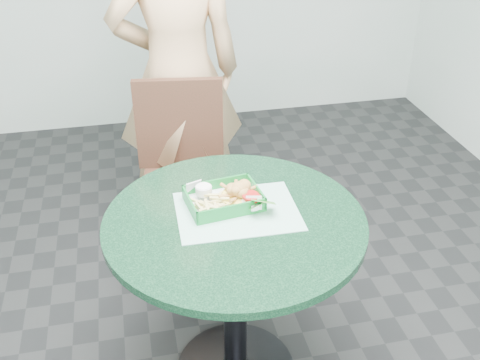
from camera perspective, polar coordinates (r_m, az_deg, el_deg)
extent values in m
cylinder|color=black|center=(2.18, -0.50, -12.30)|extent=(0.09, 0.09, 0.70)
cylinder|color=black|center=(1.95, -0.54, -4.73)|extent=(0.91, 0.91, 0.03)
cube|color=#3B291B|center=(2.70, -5.39, -0.85)|extent=(0.42, 0.42, 0.04)
cube|color=#3B291B|center=(2.74, -6.18, 5.67)|extent=(0.42, 0.04, 0.46)
cube|color=#3B291B|center=(2.68, -8.51, -7.58)|extent=(0.04, 0.04, 0.43)
cube|color=#3B291B|center=(2.71, -0.80, -6.64)|extent=(0.04, 0.04, 0.43)
cube|color=#3B291B|center=(2.97, -9.11, -3.25)|extent=(0.04, 0.04, 0.43)
cube|color=#3B291B|center=(3.00, -2.19, -2.45)|extent=(0.04, 0.04, 0.43)
imported|color=tan|center=(2.77, -6.52, 13.88)|extent=(0.80, 0.54, 2.12)
cube|color=#8BC4B3|center=(1.97, -0.28, -3.66)|extent=(0.43, 0.32, 0.00)
cube|color=#0F742B|center=(2.00, -1.65, -2.86)|extent=(0.25, 0.19, 0.01)
cube|color=white|center=(2.00, -1.65, -2.72)|extent=(0.24, 0.17, 0.00)
cube|color=#0F742B|center=(2.06, -2.13, -0.90)|extent=(0.25, 0.01, 0.04)
cube|color=#0F742B|center=(1.91, -1.16, -3.69)|extent=(0.25, 0.01, 0.04)
cube|color=#0F742B|center=(2.01, 1.80, -1.83)|extent=(0.01, 0.19, 0.04)
cube|color=#0F742B|center=(1.97, -5.19, -2.65)|extent=(0.01, 0.19, 0.04)
cylinder|color=#F5D04D|center=(1.99, -0.15, -2.40)|extent=(0.13, 0.13, 0.02)
cylinder|color=silver|center=(2.01, -3.57, -1.36)|extent=(0.06, 0.06, 0.03)
cylinder|color=white|center=(2.00, -3.58, -0.96)|extent=(0.05, 0.05, 0.00)
cylinder|color=white|center=(1.96, 1.08, -3.05)|extent=(0.07, 0.07, 0.02)
torus|color=beige|center=(1.95, 1.09, -2.67)|extent=(0.07, 0.07, 0.01)
cylinder|color=#AD1714|center=(1.94, 1.09, -2.45)|extent=(0.06, 0.06, 0.01)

